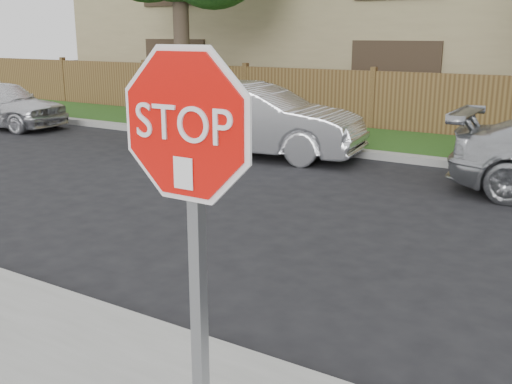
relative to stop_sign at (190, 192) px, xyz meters
The scene contains 5 objects.
ground 2.36m from the stop_sign, 97.03° to the left, with size 90.00×90.00×0.00m, color black.
far_curb 9.79m from the stop_sign, 91.09° to the left, with size 70.00×0.30×0.15m, color gray.
stop_sign is the anchor object (origin of this frame).
sedan_far_left 15.43m from the stop_sign, 148.43° to the left, with size 1.55×3.86×1.32m, color silver.
sedan_left 10.03m from the stop_sign, 120.94° to the left, with size 1.62×4.64×1.53m, color silver.
Camera 1 is at (1.90, -3.61, 2.56)m, focal length 42.00 mm.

